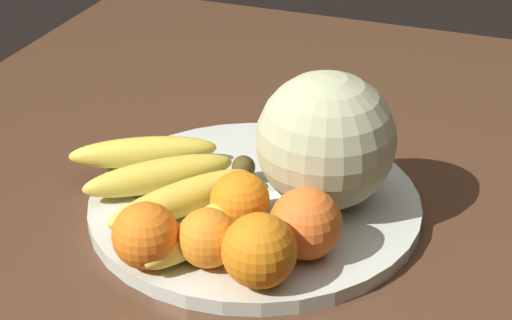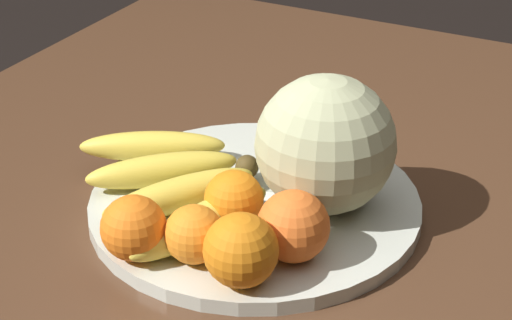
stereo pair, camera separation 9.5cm
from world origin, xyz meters
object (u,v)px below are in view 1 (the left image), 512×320
Objects in this scene: melon at (326,141)px; orange_back_right at (259,251)px; banana_bunch at (175,188)px; fruit_bowl at (256,204)px; orange_mid_center at (146,236)px; orange_front_right at (306,223)px; orange_front_left at (206,238)px; produce_tag at (279,215)px; kitchen_table at (237,304)px; orange_back_left at (240,200)px.

melon is 0.17m from orange_back_right.
fruit_bowl is at bearing 157.51° from banana_bunch.
orange_mid_center is at bearing 51.62° from banana_bunch.
orange_front_right is (-0.04, -0.17, 0.02)m from banana_bunch.
orange_front_left is 0.12m from produce_tag.
orange_back_right is (-0.17, 0.02, -0.04)m from melon.
banana_bunch is at bearing 77.55° from kitchen_table.
kitchen_table is 19.19× the size of orange_back_right.
melon is at bearing -57.10° from produce_tag.
orange_mid_center is (-0.02, 0.06, 0.00)m from orange_front_left.
orange_back_left is (0.00, -0.01, 0.14)m from kitchen_table.
orange_front_right is at bearing -63.45° from orange_mid_center.
produce_tag is at bearing -125.18° from fruit_bowl.
orange_mid_center reaches higher than fruit_bowl.
fruit_bowl is at bearing 21.81° from orange_back_right.
orange_back_right is 0.74× the size of produce_tag.
orange_front_left is at bearing 174.20° from orange_back_left.
orange_back_right reaches higher than banana_bunch.
produce_tag is (0.13, -0.10, -0.03)m from orange_mid_center.
orange_front_right is (-0.08, -0.09, 0.04)m from fruit_bowl.
orange_mid_center reaches higher than kitchen_table.
orange_front_right reaches higher than banana_bunch.
orange_front_left is (-0.13, 0.00, 0.04)m from fruit_bowl.
banana_bunch is at bearing 78.63° from produce_tag.
orange_front_left is at bearing 79.91° from orange_back_right.
produce_tag is at bearing -45.12° from orange_back_left.
melon is 2.40× the size of orange_back_left.
fruit_bowl is (0.06, -0.00, 0.10)m from kitchen_table.
fruit_bowl is 0.16m from orange_back_right.
orange_mid_center reaches higher than produce_tag.
orange_mid_center is at bearing 116.55° from orange_front_right.
produce_tag is (0.11, -0.04, -0.03)m from orange_front_left.
orange_back_left is (0.10, -0.06, -0.00)m from orange_mid_center.
fruit_bowl is 5.09× the size of orange_back_right.
melon is at bearing 6.40° from orange_front_right.
fruit_bowl is 0.07m from orange_back_left.
melon is 2.27× the size of orange_mid_center.
kitchen_table is 9.22× the size of melon.
kitchen_table is 0.18m from orange_back_right.
orange_front_right and orange_back_right have the same top height.
produce_tag is (-0.03, -0.04, 0.01)m from fruit_bowl.
orange_back_right reaches higher than orange_back_left.
orange_back_right is at bearing -145.07° from kitchen_table.
orange_front_left is at bearing -67.88° from orange_mid_center.
melon reaches higher than fruit_bowl.
orange_back_left is (-0.06, -0.00, 0.04)m from fruit_bowl.
kitchen_table is 14.28× the size of produce_tag.
orange_front_left is at bearing 119.15° from orange_front_right.
kitchen_table is at bearing -30.83° from orange_mid_center.
orange_mid_center is at bearing 112.12° from orange_front_left.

